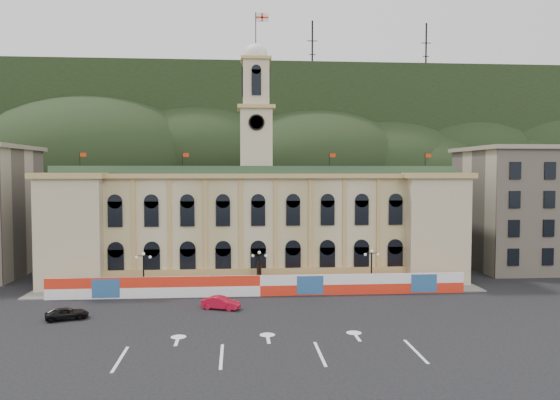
{
  "coord_description": "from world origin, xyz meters",
  "views": [
    {
      "loc": [
        -2.7,
        -49.36,
        14.87
      ],
      "look_at": [
        2.62,
        18.0,
        11.33
      ],
      "focal_mm": 35.0,
      "sensor_mm": 36.0,
      "label": 1
    }
  ],
  "objects": [
    {
      "name": "ground",
      "position": [
        0.0,
        0.0,
        0.0
      ],
      "size": [
        260.0,
        260.0,
        0.0
      ],
      "primitive_type": "plane",
      "color": "black",
      "rests_on": "ground"
    },
    {
      "name": "red_sedan",
      "position": [
        -4.5,
        9.19,
        0.68
      ],
      "size": [
        4.14,
        5.09,
        1.37
      ],
      "primitive_type": "imported",
      "rotation": [
        0.0,
        0.0,
        1.22
      ],
      "color": "#BA0D26",
      "rests_on": "ground"
    },
    {
      "name": "lane_markings",
      "position": [
        0.0,
        -5.0,
        0.0
      ],
      "size": [
        26.0,
        10.0,
        0.02
      ],
      "primitive_type": null,
      "color": "white",
      "rests_on": "ground"
    },
    {
      "name": "lamp_center",
      "position": [
        0.0,
        17.0,
        3.07
      ],
      "size": [
        1.96,
        0.44,
        5.15
      ],
      "color": "black",
      "rests_on": "ground"
    },
    {
      "name": "pavement",
      "position": [
        0.0,
        17.75,
        0.08
      ],
      "size": [
        56.0,
        5.5,
        0.16
      ],
      "primitive_type": "cube",
      "color": "slate",
      "rests_on": "ground"
    },
    {
      "name": "city_hall",
      "position": [
        0.0,
        27.63,
        7.85
      ],
      "size": [
        56.2,
        17.6,
        37.1
      ],
      "color": "beige",
      "rests_on": "ground"
    },
    {
      "name": "lamp_right",
      "position": [
        14.0,
        17.0,
        3.07
      ],
      "size": [
        1.96,
        0.44,
        5.15
      ],
      "color": "black",
      "rests_on": "ground"
    },
    {
      "name": "hill_ridge",
      "position": [
        0.03,
        121.99,
        19.48
      ],
      "size": [
        230.0,
        80.0,
        64.0
      ],
      "color": "black",
      "rests_on": "ground"
    },
    {
      "name": "black_suv",
      "position": [
        -19.81,
        6.29,
        0.58
      ],
      "size": [
        4.25,
        5.23,
        1.16
      ],
      "primitive_type": "imported",
      "rotation": [
        0.0,
        0.0,
        1.87
      ],
      "color": "black",
      "rests_on": "ground"
    },
    {
      "name": "lamp_left",
      "position": [
        -14.0,
        17.0,
        3.07
      ],
      "size": [
        1.96,
        0.44,
        5.15
      ],
      "color": "black",
      "rests_on": "ground"
    },
    {
      "name": "hoarding_fence",
      "position": [
        0.06,
        15.07,
        1.25
      ],
      "size": [
        50.0,
        0.44,
        2.5
      ],
      "color": "red",
      "rests_on": "ground"
    },
    {
      "name": "side_building_right",
      "position": [
        43.0,
        30.93,
        9.33
      ],
      "size": [
        21.0,
        17.0,
        18.6
      ],
      "color": "tan",
      "rests_on": "ground"
    },
    {
      "name": "statue",
      "position": [
        0.0,
        18.0,
        1.19
      ],
      "size": [
        1.4,
        1.4,
        3.72
      ],
      "color": "#595651",
      "rests_on": "ground"
    }
  ]
}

